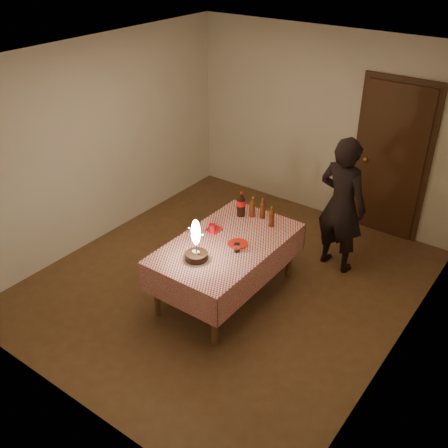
# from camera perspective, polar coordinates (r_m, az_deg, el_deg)

# --- Properties ---
(ground) EXTENTS (4.00, 4.50, 0.01)m
(ground) POSITION_cam_1_polar(r_m,az_deg,el_deg) (6.29, 0.37, -6.29)
(ground) COLOR brown
(ground) RESTS_ON ground
(room_shell) EXTENTS (4.04, 4.54, 2.62)m
(room_shell) POSITION_cam_1_polar(r_m,az_deg,el_deg) (5.51, 1.17, 7.93)
(room_shell) COLOR beige
(room_shell) RESTS_ON ground
(dining_table) EXTENTS (1.02, 1.72, 0.70)m
(dining_table) POSITION_cam_1_polar(r_m,az_deg,el_deg) (5.76, 0.29, -2.78)
(dining_table) COLOR brown
(dining_table) RESTS_ON ground
(birthday_cake) EXTENTS (0.30, 0.30, 0.47)m
(birthday_cake) POSITION_cam_1_polar(r_m,az_deg,el_deg) (5.37, -3.03, -2.64)
(birthday_cake) COLOR white
(birthday_cake) RESTS_ON dining_table
(red_plate) EXTENTS (0.22, 0.22, 0.01)m
(red_plate) POSITION_cam_1_polar(r_m,az_deg,el_deg) (5.68, 1.53, -2.15)
(red_plate) COLOR red
(red_plate) RESTS_ON dining_table
(red_cup) EXTENTS (0.08, 0.08, 0.10)m
(red_cup) POSITION_cam_1_polar(r_m,az_deg,el_deg) (5.87, -1.30, -0.48)
(red_cup) COLOR red
(red_cup) RESTS_ON dining_table
(clear_cup) EXTENTS (0.07, 0.07, 0.09)m
(clear_cup) POSITION_cam_1_polar(r_m,az_deg,el_deg) (5.54, 1.41, -2.60)
(clear_cup) COLOR white
(clear_cup) RESTS_ON dining_table
(napkin_stack) EXTENTS (0.15, 0.15, 0.02)m
(napkin_stack) POSITION_cam_1_polar(r_m,az_deg,el_deg) (5.93, -1.07, -0.58)
(napkin_stack) COLOR #B4141A
(napkin_stack) RESTS_ON dining_table
(cola_bottle) EXTENTS (0.10, 0.10, 0.32)m
(cola_bottle) POSITION_cam_1_polar(r_m,az_deg,el_deg) (6.15, 1.87, 2.19)
(cola_bottle) COLOR black
(cola_bottle) RESTS_ON dining_table
(amber_bottle_left) EXTENTS (0.06, 0.06, 0.26)m
(amber_bottle_left) POSITION_cam_1_polar(r_m,az_deg,el_deg) (6.16, 3.10, 1.81)
(amber_bottle_left) COLOR #57250E
(amber_bottle_left) RESTS_ON dining_table
(amber_bottle_right) EXTENTS (0.06, 0.06, 0.26)m
(amber_bottle_right) POSITION_cam_1_polar(r_m,az_deg,el_deg) (5.98, 5.19, 0.76)
(amber_bottle_right) COLOR #57250E
(amber_bottle_right) RESTS_ON dining_table
(amber_bottle_mid) EXTENTS (0.06, 0.06, 0.26)m
(amber_bottle_mid) POSITION_cam_1_polar(r_m,az_deg,el_deg) (6.14, 4.21, 1.66)
(amber_bottle_mid) COLOR #57250E
(amber_bottle_mid) RESTS_ON dining_table
(photographer) EXTENTS (0.66, 0.49, 1.68)m
(photographer) POSITION_cam_1_polar(r_m,az_deg,el_deg) (6.30, 12.69, 2.06)
(photographer) COLOR black
(photographer) RESTS_ON ground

